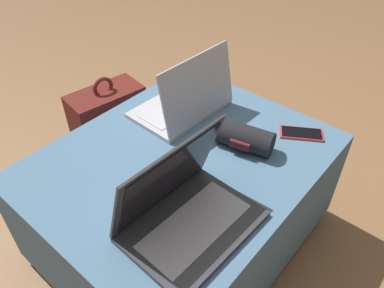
{
  "coord_description": "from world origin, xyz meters",
  "views": [
    {
      "loc": [
        -0.68,
        -0.63,
        1.27
      ],
      "look_at": [
        -0.0,
        -0.05,
        0.52
      ],
      "focal_mm": 35.0,
      "sensor_mm": 36.0,
      "label": 1
    }
  ],
  "objects_px": {
    "laptop_near": "(185,209)",
    "wrist_brace": "(245,137)",
    "backpack": "(110,133)",
    "cell_phone": "(301,133)",
    "laptop_far": "(186,102)"
  },
  "relations": [
    {
      "from": "laptop_near",
      "to": "wrist_brace",
      "type": "height_order",
      "value": "laptop_near"
    },
    {
      "from": "backpack",
      "to": "wrist_brace",
      "type": "distance_m",
      "value": 0.72
    },
    {
      "from": "laptop_near",
      "to": "cell_phone",
      "type": "xyz_separation_m",
      "value": [
        0.56,
        -0.06,
        -0.05
      ]
    },
    {
      "from": "backpack",
      "to": "wrist_brace",
      "type": "relative_size",
      "value": 2.45
    },
    {
      "from": "laptop_near",
      "to": "backpack",
      "type": "distance_m",
      "value": 0.83
    },
    {
      "from": "backpack",
      "to": "laptop_near",
      "type": "bearing_deg",
      "value": 77.02
    },
    {
      "from": "laptop_far",
      "to": "wrist_brace",
      "type": "xyz_separation_m",
      "value": [
        -0.02,
        -0.28,
        -0.01
      ]
    },
    {
      "from": "laptop_near",
      "to": "cell_phone",
      "type": "distance_m",
      "value": 0.57
    },
    {
      "from": "laptop_near",
      "to": "cell_phone",
      "type": "bearing_deg",
      "value": -3.93
    },
    {
      "from": "backpack",
      "to": "cell_phone",
      "type": "bearing_deg",
      "value": 118.19
    },
    {
      "from": "cell_phone",
      "to": "backpack",
      "type": "height_order",
      "value": "backpack"
    },
    {
      "from": "laptop_near",
      "to": "cell_phone",
      "type": "relative_size",
      "value": 2.23
    },
    {
      "from": "laptop_far",
      "to": "wrist_brace",
      "type": "height_order",
      "value": "laptop_far"
    },
    {
      "from": "laptop_far",
      "to": "backpack",
      "type": "distance_m",
      "value": 0.48
    },
    {
      "from": "wrist_brace",
      "to": "cell_phone",
      "type": "bearing_deg",
      "value": -31.57
    }
  ]
}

